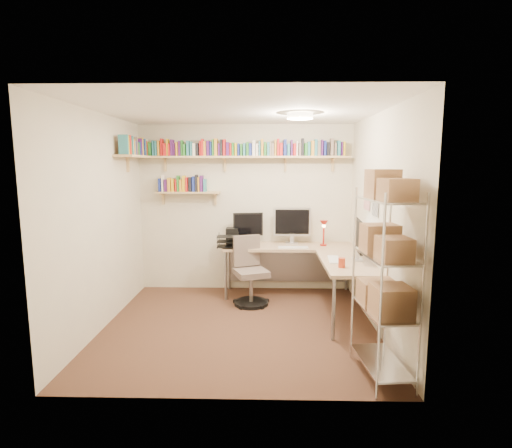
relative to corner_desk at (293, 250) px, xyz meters
The scene contains 6 objects.
ground 1.39m from the corner_desk, 126.18° to the right, with size 3.20×3.20×0.00m, color #452D1D.
room_shell 1.43m from the corner_desk, 126.03° to the right, with size 3.24×3.04×2.52m.
wall_shelves 1.75m from the corner_desk, 163.14° to the left, with size 3.12×1.09×0.80m.
corner_desk is the anchor object (origin of this frame).
office_chair 0.71m from the corner_desk, 165.79° to the right, with size 0.54×0.54×0.94m.
wire_rack 2.19m from the corner_desk, 72.06° to the right, with size 0.42×0.76×1.87m.
Camera 1 is at (0.31, -4.52, 1.91)m, focal length 28.00 mm.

